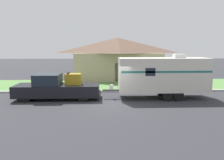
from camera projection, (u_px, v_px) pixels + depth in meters
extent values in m
plane|color=#2D2D33|center=(113.00, 103.00, 15.12)|extent=(120.00, 120.00, 0.00)
cube|color=#ADADA8|center=(111.00, 91.00, 18.81)|extent=(80.00, 0.30, 0.14)
cube|color=#568442|center=(109.00, 85.00, 22.43)|extent=(80.00, 7.00, 0.03)
cube|color=tan|center=(117.00, 65.00, 27.19)|extent=(10.03, 6.52, 3.15)
pyramid|color=brown|center=(118.00, 45.00, 26.82)|extent=(10.83, 7.05, 1.83)
cube|color=#4C3828|center=(119.00, 73.00, 24.08)|extent=(1.00, 0.06, 2.10)
cylinder|color=black|center=(25.00, 96.00, 15.27)|extent=(0.90, 0.28, 0.90)
cylinder|color=black|center=(33.00, 91.00, 16.99)|extent=(0.90, 0.28, 0.90)
cylinder|color=black|center=(83.00, 95.00, 15.44)|extent=(0.90, 0.28, 0.90)
cylinder|color=black|center=(85.00, 90.00, 17.15)|extent=(0.90, 0.28, 0.90)
cube|color=black|center=(40.00, 90.00, 16.13)|extent=(3.52, 2.10, 0.84)
cube|color=#19232D|center=(48.00, 79.00, 16.04)|extent=(1.83, 1.93, 0.79)
cube|color=black|center=(81.00, 90.00, 16.26)|extent=(2.62, 2.10, 0.84)
cube|color=#333333|center=(100.00, 94.00, 16.36)|extent=(0.12, 1.89, 0.20)
cube|color=olive|center=(73.00, 79.00, 16.11)|extent=(1.15, 0.88, 0.80)
cube|color=black|center=(68.00, 73.00, 16.02)|extent=(0.10, 0.97, 0.08)
cylinder|color=black|center=(167.00, 96.00, 15.58)|extent=(0.73, 0.22, 0.73)
cylinder|color=black|center=(160.00, 91.00, 17.52)|extent=(0.73, 0.22, 0.73)
cylinder|color=black|center=(179.00, 96.00, 15.61)|extent=(0.73, 0.22, 0.73)
cylinder|color=black|center=(170.00, 91.00, 17.55)|extent=(0.73, 0.22, 0.73)
cube|color=beige|center=(163.00, 74.00, 16.33)|extent=(6.57, 2.24, 2.45)
cube|color=#1E6660|center=(167.00, 72.00, 15.17)|extent=(6.43, 0.01, 0.14)
cube|color=#383838|center=(111.00, 90.00, 16.35)|extent=(1.25, 0.12, 0.10)
cylinder|color=silver|center=(111.00, 87.00, 16.32)|extent=(0.28, 0.28, 0.36)
cube|color=silver|center=(179.00, 56.00, 16.18)|extent=(0.80, 0.68, 0.28)
cube|color=#19232D|center=(150.00, 72.00, 15.12)|extent=(0.70, 0.01, 0.56)
cylinder|color=brown|center=(143.00, 83.00, 19.89)|extent=(0.09, 0.09, 1.12)
cube|color=#B2B2B2|center=(143.00, 76.00, 19.79)|extent=(0.48, 0.20, 0.22)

